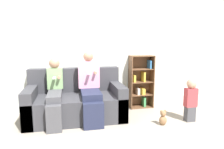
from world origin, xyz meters
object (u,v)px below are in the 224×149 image
couch (76,102)px  bookshelf (141,82)px  child_seated (55,91)px  adult_seated (90,86)px  toddler_standing (191,98)px  teddy_bear (163,118)px

couch → bookshelf: bearing=13.9°
child_seated → bookshelf: size_ratio=0.99×
adult_seated → child_seated: 0.62m
child_seated → bookshelf: (1.75, 0.49, -0.02)m
adult_seated → toddler_standing: (1.72, -0.47, -0.21)m
child_seated → toddler_standing: child_seated is taller
adult_seated → teddy_bear: (1.17, -0.54, -0.50)m
couch → adult_seated: 0.43m
child_seated → teddy_bear: size_ratio=4.18×
child_seated → bookshelf: bearing=15.7°
child_seated → bookshelf: 1.82m
adult_seated → bookshelf: (1.13, 0.46, -0.08)m
couch → bookshelf: bookshelf is taller
child_seated → teddy_bear: child_seated is taller
toddler_standing → bookshelf: size_ratio=0.69×
child_seated → teddy_bear: bearing=-15.9°
adult_seated → child_seated: size_ratio=1.11×
toddler_standing → teddy_bear: bearing=-173.4°
couch → toddler_standing: 2.06m
child_seated → toddler_standing: (2.33, -0.45, -0.15)m
adult_seated → teddy_bear: adult_seated is taller
adult_seated → teddy_bear: bearing=-24.7°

